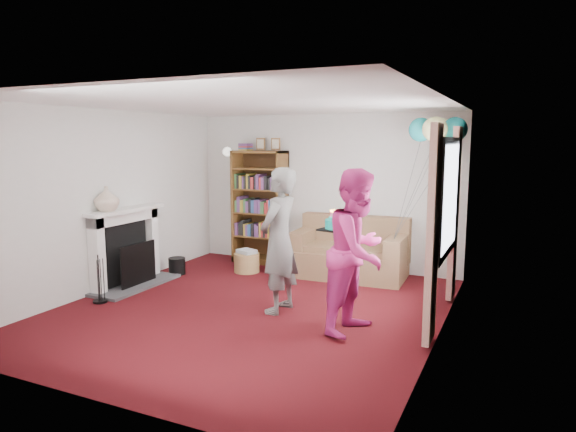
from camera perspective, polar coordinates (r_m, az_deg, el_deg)
The scene contains 16 objects.
ground at distance 6.49m, azimuth -4.18°, elevation -10.30°, with size 5.00×5.00×0.00m, color #370809.
wall_back at distance 8.47m, azimuth 4.01°, elevation 2.78°, with size 4.50×0.02×2.50m, color silver.
wall_left at distance 7.56m, azimuth -19.45°, elevation 1.64°, with size 0.02×5.00×2.50m, color silver.
wall_right at distance 5.48m, azimuth 16.82°, elevation -0.67°, with size 0.02×5.00×2.50m, color silver.
ceiling at distance 6.16m, azimuth -4.44°, elevation 12.35°, with size 4.50×5.00×0.01m, color white.
fireplace at distance 7.70m, azimuth -17.26°, elevation -3.72°, with size 0.55×1.80×1.12m.
window_bay at distance 6.08m, azimuth 17.10°, elevation -0.26°, with size 0.14×2.02×2.20m.
wall_sconce at distance 9.07m, azimuth -6.75°, elevation 7.11°, with size 0.16×0.23×0.16m.
bookcase at distance 8.75m, azimuth -3.06°, elevation 0.90°, with size 0.90×0.42×2.12m.
sofa at distance 8.00m, azimuth 6.90°, elevation -4.20°, with size 1.71×0.91×0.91m.
wicker_basket at distance 8.22m, azimuth -4.60°, elevation -5.09°, with size 0.40×0.40×0.36m.
person_striped at distance 6.19m, azimuth -0.99°, elevation -2.74°, with size 0.64×0.42×1.76m, color black.
person_magenta at distance 5.59m, azimuth 7.80°, elevation -3.92°, with size 0.87×0.68×1.79m, color #C32777.
birthday_cake at distance 5.68m, azimuth 5.65°, elevation -0.91°, with size 0.36×0.36×0.22m.
balloons at distance 7.19m, azimuth 16.29°, elevation 9.20°, with size 0.95×0.77×1.72m.
mantel_vase at distance 7.35m, azimuth -19.50°, elevation 1.81°, with size 0.33×0.33×0.34m, color beige.
Camera 1 is at (3.00, -5.36, 2.08)m, focal length 32.00 mm.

